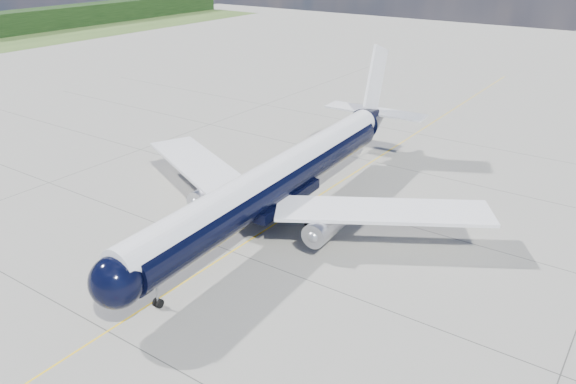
# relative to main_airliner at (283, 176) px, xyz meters

# --- Properties ---
(ground) EXTENTS (320.00, 320.00, 0.00)m
(ground) POSITION_rel_main_airliner_xyz_m (0.24, 10.93, -4.82)
(ground) COLOR gray
(ground) RESTS_ON ground
(taxiway_centerline) EXTENTS (0.16, 160.00, 0.01)m
(taxiway_centerline) POSITION_rel_main_airliner_xyz_m (0.24, 5.93, -4.81)
(taxiway_centerline) COLOR yellow
(taxiway_centerline) RESTS_ON ground
(main_airliner) EXTENTS (44.09, 53.74, 15.52)m
(main_airliner) POSITION_rel_main_airliner_xyz_m (0.00, 0.00, 0.00)
(main_airliner) COLOR black
(main_airliner) RESTS_ON ground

